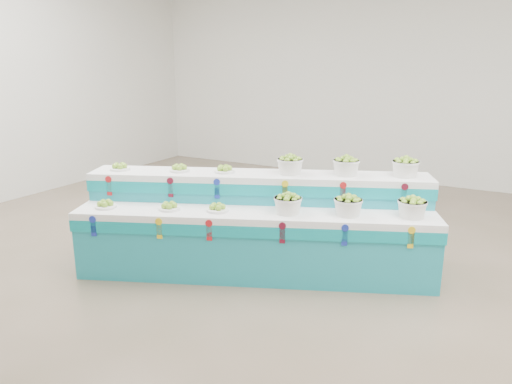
# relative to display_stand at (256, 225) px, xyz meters

# --- Properties ---
(ground) EXTENTS (10.00, 10.00, 0.00)m
(ground) POSITION_rel_display_stand_xyz_m (0.16, -0.15, -0.51)
(ground) COLOR brown
(ground) RESTS_ON ground
(back_wall) EXTENTS (10.00, 0.00, 10.00)m
(back_wall) POSITION_rel_display_stand_xyz_m (0.16, 4.85, 1.49)
(back_wall) COLOR silver
(back_wall) RESTS_ON ground
(display_stand) EXTENTS (3.78, 2.32, 1.02)m
(display_stand) POSITION_rel_display_stand_xyz_m (0.00, 0.00, 0.00)
(display_stand) COLOR teal
(display_stand) RESTS_ON ground
(plate_lower_left) EXTENTS (0.29, 0.29, 0.09)m
(plate_lower_left) POSITION_rel_display_stand_xyz_m (-1.34, -0.82, 0.25)
(plate_lower_left) COLOR white
(plate_lower_left) RESTS_ON display_stand
(plate_lower_mid) EXTENTS (0.29, 0.29, 0.09)m
(plate_lower_mid) POSITION_rel_display_stand_xyz_m (-0.71, -0.55, 0.25)
(plate_lower_mid) COLOR white
(plate_lower_mid) RESTS_ON display_stand
(plate_lower_right) EXTENTS (0.29, 0.29, 0.09)m
(plate_lower_right) POSITION_rel_display_stand_xyz_m (-0.25, -0.36, 0.25)
(plate_lower_right) COLOR white
(plate_lower_right) RESTS_ON display_stand
(basket_lower_left) EXTENTS (0.37, 0.37, 0.20)m
(basket_lower_left) POSITION_rel_display_stand_xyz_m (0.41, -0.08, 0.31)
(basket_lower_left) COLOR silver
(basket_lower_left) RESTS_ON display_stand
(basket_lower_mid) EXTENTS (0.37, 0.37, 0.20)m
(basket_lower_mid) POSITION_rel_display_stand_xyz_m (0.95, 0.15, 0.31)
(basket_lower_mid) COLOR silver
(basket_lower_mid) RESTS_ON display_stand
(basket_lower_right) EXTENTS (0.37, 0.37, 0.20)m
(basket_lower_right) POSITION_rel_display_stand_xyz_m (1.52, 0.39, 0.31)
(basket_lower_right) COLOR silver
(basket_lower_right) RESTS_ON display_stand
(plate_upper_left) EXTENTS (0.29, 0.29, 0.09)m
(plate_upper_left) POSITION_rel_display_stand_xyz_m (-1.52, -0.39, 0.55)
(plate_upper_left) COLOR white
(plate_upper_left) RESTS_ON display_stand
(plate_upper_mid) EXTENTS (0.29, 0.29, 0.09)m
(plate_upper_mid) POSITION_rel_display_stand_xyz_m (-0.89, -0.13, 0.55)
(plate_upper_mid) COLOR white
(plate_upper_mid) RESTS_ON display_stand
(plate_upper_right) EXTENTS (0.29, 0.29, 0.09)m
(plate_upper_right) POSITION_rel_display_stand_xyz_m (-0.43, 0.07, 0.55)
(plate_upper_right) COLOR white
(plate_upper_right) RESTS_ON display_stand
(basket_upper_left) EXTENTS (0.37, 0.37, 0.20)m
(basket_upper_left) POSITION_rel_display_stand_xyz_m (0.23, 0.34, 0.61)
(basket_upper_left) COLOR silver
(basket_upper_left) RESTS_ON display_stand
(basket_upper_mid) EXTENTS (0.37, 0.37, 0.20)m
(basket_upper_mid) POSITION_rel_display_stand_xyz_m (0.77, 0.58, 0.61)
(basket_upper_mid) COLOR silver
(basket_upper_mid) RESTS_ON display_stand
(basket_upper_right) EXTENTS (0.37, 0.37, 0.20)m
(basket_upper_right) POSITION_rel_display_stand_xyz_m (1.34, 0.81, 0.61)
(basket_upper_right) COLOR silver
(basket_upper_right) RESTS_ON display_stand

